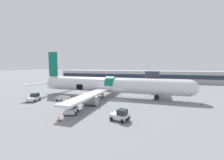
{
  "coord_description": "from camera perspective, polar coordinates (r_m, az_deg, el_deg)",
  "views": [
    {
      "loc": [
        9.45,
        -32.53,
        7.7
      ],
      "look_at": [
        -1.34,
        1.02,
        4.41
      ],
      "focal_mm": 24.0,
      "sensor_mm": 36.0,
      "label": 1
    }
  ],
  "objects": [
    {
      "name": "baggage_tug_lead",
      "position": [
        25.59,
        -15.17,
        -10.63
      ],
      "size": [
        2.59,
        3.07,
        1.75
      ],
      "color": "silver",
      "rests_on": "ground_plane"
    },
    {
      "name": "ground_crew_loader_a",
      "position": [
        31.93,
        -10.57,
        -6.91
      ],
      "size": [
        0.59,
        0.59,
        1.86
      ],
      "color": "black",
      "rests_on": "ground_plane"
    },
    {
      "name": "ground_plane",
      "position": [
        34.74,
        1.6,
        -7.48
      ],
      "size": [
        500.0,
        500.0,
        0.0
      ],
      "primitive_type": "plane",
      "color": "gray"
    },
    {
      "name": "baggage_cart_queued",
      "position": [
        35.24,
        -18.02,
        -6.72
      ],
      "size": [
        3.9,
        1.79,
        1.0
      ],
      "color": "silver",
      "rests_on": "ground_plane"
    },
    {
      "name": "safety_cone_engine_left",
      "position": [
        23.04,
        -19.6,
        -13.72
      ],
      "size": [
        0.57,
        0.57,
        0.65
      ],
      "color": "black",
      "rests_on": "ground_plane"
    },
    {
      "name": "baggage_tug_rear",
      "position": [
        21.82,
        3.15,
        -13.4
      ],
      "size": [
        2.95,
        2.43,
        1.64
      ],
      "color": "silver",
      "rests_on": "ground_plane"
    },
    {
      "name": "jet_bridge_stub",
      "position": [
        40.53,
        15.23,
        1.13
      ],
      "size": [
        3.35,
        8.72,
        6.46
      ],
      "color": "#4C4C51",
      "rests_on": "ground_plane"
    },
    {
      "name": "baggage_tug_mid",
      "position": [
        37.45,
        -27.56,
        -6.02
      ],
      "size": [
        2.51,
        3.44,
        1.68
      ],
      "color": "white",
      "rests_on": "ground_plane"
    },
    {
      "name": "airplane",
      "position": [
        37.45,
        -1.17,
        -1.98
      ],
      "size": [
        39.41,
        35.62,
        11.62
      ],
      "color": "silver",
      "rests_on": "ground_plane"
    },
    {
      "name": "baggage_cart_loading",
      "position": [
        34.76,
        -11.28,
        -6.84
      ],
      "size": [
        3.95,
        2.64,
        0.85
      ],
      "color": "#999BA0",
      "rests_on": "ground_plane"
    },
    {
      "name": "ground_crew_loader_b",
      "position": [
        35.34,
        -3.55,
        -5.73
      ],
      "size": [
        0.46,
        0.62,
        1.76
      ],
      "color": "#2D2D33",
      "rests_on": "ground_plane"
    },
    {
      "name": "terminal_strip",
      "position": [
        77.73,
        10.81,
        1.51
      ],
      "size": [
        86.13,
        10.44,
        5.29
      ],
      "color": "#B2B2B7",
      "rests_on": "ground_plane"
    },
    {
      "name": "suitcase_on_tarmac_upright",
      "position": [
        32.49,
        -8.69,
        -8.02
      ],
      "size": [
        0.49,
        0.27,
        0.57
      ],
      "color": "#2D2D33",
      "rests_on": "ground_plane"
    },
    {
      "name": "safety_cone_nose",
      "position": [
        35.13,
        31.08,
        -7.67
      ],
      "size": [
        0.48,
        0.48,
        0.57
      ],
      "color": "black",
      "rests_on": "ground_plane"
    },
    {
      "name": "ground_crew_driver",
      "position": [
        33.22,
        -6.49,
        -6.64
      ],
      "size": [
        0.5,
        0.5,
        1.57
      ],
      "color": "#2D2D33",
      "rests_on": "ground_plane"
    }
  ]
}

